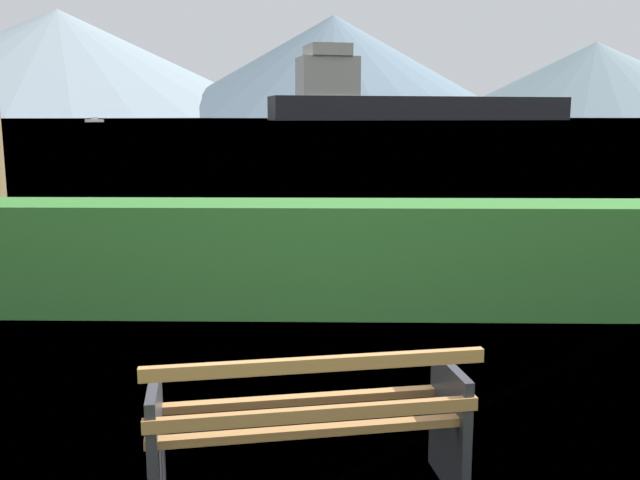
% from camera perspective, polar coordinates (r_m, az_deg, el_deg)
% --- Properties ---
extents(water_surface, '(620.00, 620.00, 0.00)m').
position_cam_1_polar(water_surface, '(311.51, 1.09, 9.87)').
color(water_surface, '#7A99A8').
rests_on(water_surface, ground_plane).
extents(park_bench, '(1.68, 0.86, 0.87)m').
position_cam_1_polar(park_bench, '(3.63, -0.90, -14.90)').
color(park_bench, '#A0703F').
rests_on(park_bench, ground_plane).
extents(hedge_row, '(9.90, 0.83, 1.11)m').
position_cam_1_polar(hedge_row, '(6.99, 0.02, -1.42)').
color(hedge_row, '#387A33').
rests_on(hedge_row, ground_plane).
extents(cargo_ship_large, '(117.21, 46.28, 27.16)m').
position_cam_1_polar(cargo_ship_large, '(269.53, 6.54, 11.37)').
color(cargo_ship_large, '#232328').
rests_on(cargo_ship_large, water_surface).
extents(fishing_boat_near, '(5.21, 3.28, 1.30)m').
position_cam_1_polar(fishing_boat_near, '(206.11, -18.04, 9.33)').
color(fishing_boat_near, silver).
rests_on(fishing_boat_near, water_surface).
extents(distant_hills, '(770.31, 382.65, 88.24)m').
position_cam_1_polar(distant_hills, '(598.75, -7.37, 13.88)').
color(distant_hills, gray).
rests_on(distant_hills, ground_plane).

